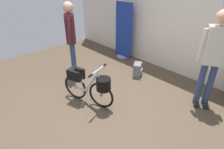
# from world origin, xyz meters

# --- Properties ---
(ground_plane) EXTENTS (7.44, 7.44, 0.00)m
(ground_plane) POSITION_xyz_m (0.00, 0.00, 0.00)
(ground_plane) COLOR brown
(back_wall) EXTENTS (7.44, 0.10, 2.63)m
(back_wall) POSITION_xyz_m (0.00, 2.23, 1.31)
(back_wall) COLOR silver
(back_wall) RESTS_ON ground_plane
(floor_banner_stand) EXTENTS (0.60, 0.36, 1.55)m
(floor_banner_stand) POSITION_xyz_m (-1.51, 1.96, 0.69)
(floor_banner_stand) COLOR #B7B7BC
(floor_banner_stand) RESTS_ON ground_plane
(folding_bike_foreground) EXTENTS (1.06, 0.55, 0.78)m
(folding_bike_foreground) POSITION_xyz_m (-0.34, -0.15, 0.42)
(folding_bike_foreground) COLOR black
(folding_bike_foreground) RESTS_ON ground_plane
(visitor_near_wall) EXTENTS (0.45, 0.38, 1.70)m
(visitor_near_wall) POSITION_xyz_m (-1.55, 0.29, 0.98)
(visitor_near_wall) COLOR navy
(visitor_near_wall) RESTS_ON ground_plane
(visitor_browsing) EXTENTS (0.46, 0.38, 1.75)m
(visitor_browsing) POSITION_xyz_m (1.12, 1.38, 1.01)
(visitor_browsing) COLOR navy
(visitor_browsing) RESTS_ON ground_plane
(backpack_on_floor) EXTENTS (0.30, 0.34, 0.32)m
(backpack_on_floor) POSITION_xyz_m (-0.44, 1.37, 0.16)
(backpack_on_floor) COLOR slate
(backpack_on_floor) RESTS_ON ground_plane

